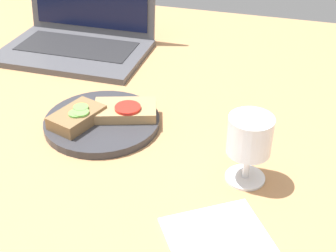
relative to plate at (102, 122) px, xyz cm
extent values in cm
cube|color=#B27F51|center=(7.70, -2.12, -2.25)|extent=(140.00, 140.00, 3.00)
cylinder|color=#333338|center=(0.00, 0.00, 0.00)|extent=(21.74, 21.74, 1.50)
cube|color=brown|center=(-3.74, -2.62, 1.98)|extent=(8.99, 11.25, 2.46)
cylinder|color=#6BB74C|center=(-2.60, -3.01, 3.43)|extent=(2.95, 2.95, 0.44)
cylinder|color=#6BB74C|center=(-3.33, -1.50, 3.45)|extent=(2.79, 2.79, 0.49)
cylinder|color=#6BB74C|center=(-3.34, -3.51, 3.40)|extent=(2.75, 2.75, 0.37)
cube|color=#A88456|center=(3.74, 2.62, 1.71)|extent=(13.35, 10.38, 1.92)
cylinder|color=red|center=(4.66, 1.72, 2.94)|extent=(4.88, 4.88, 0.54)
cylinder|color=white|center=(28.33, -8.01, -0.55)|extent=(6.44, 6.44, 0.40)
cylinder|color=white|center=(28.33, -8.01, 2.15)|extent=(1.03, 1.03, 5.00)
cylinder|color=white|center=(28.33, -8.01, 7.73)|extent=(6.97, 6.97, 6.16)
cylinder|color=white|center=(28.33, -8.01, 7.17)|extent=(6.41, 6.41, 5.04)
cube|color=#4C4C51|center=(-19.21, 27.22, -0.01)|extent=(34.95, 22.85, 1.48)
cube|color=#232326|center=(-19.21, 29.28, 0.81)|extent=(28.66, 12.57, 0.16)
cube|color=white|center=(26.87, -22.42, -0.55)|extent=(18.53, 18.22, 0.40)
camera|label=1|loc=(32.90, -67.67, 47.90)|focal=50.00mm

